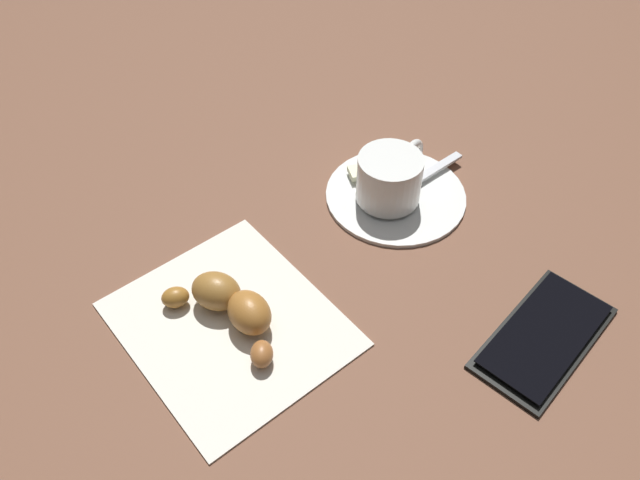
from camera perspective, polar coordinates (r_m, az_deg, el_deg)
The scene contains 8 objects.
ground_plane at distance 0.61m, azimuth -1.55°, elevation -1.00°, with size 1.80×1.80×0.00m, color brown.
saucer at distance 0.67m, azimuth 6.70°, elevation 4.06°, with size 0.14×0.14×0.01m, color silver.
espresso_cup at distance 0.64m, azimuth 6.23°, elevation 5.56°, with size 0.09×0.06×0.05m.
teaspoon at distance 0.66m, azimuth 7.03°, elevation 4.39°, with size 0.13×0.03×0.01m.
sugar_packet at distance 0.68m, azimuth 5.48°, elevation 6.33°, with size 0.07×0.02×0.01m, color beige.
napkin at distance 0.56m, azimuth -7.96°, elevation -7.29°, with size 0.16×0.19×0.00m, color silver.
croissant at distance 0.55m, azimuth -7.92°, elevation -5.67°, with size 0.08×0.12×0.03m.
cell_phone at distance 0.58m, azimuth 19.17°, elevation -8.01°, with size 0.15×0.10×0.01m.
Camera 1 is at (-0.19, -0.36, 0.46)m, focal length 36.29 mm.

